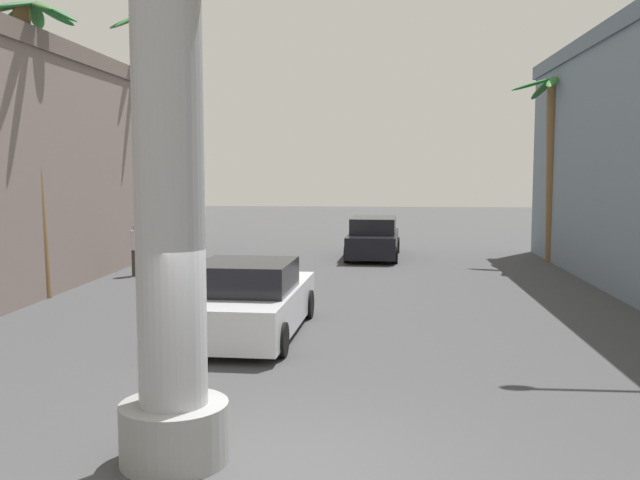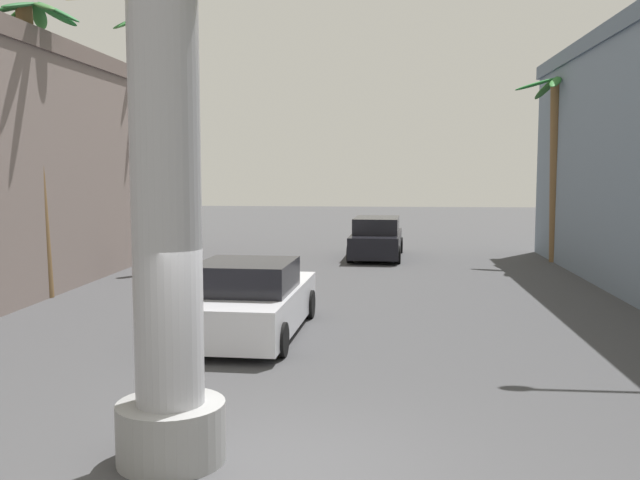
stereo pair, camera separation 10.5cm
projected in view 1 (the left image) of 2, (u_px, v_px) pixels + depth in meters
ground_plane at (335, 304)px, 17.99m from camera, size 94.97×94.97×0.00m
neon_sign_pole at (166, 23)px, 7.83m from camera, size 3.19×1.27×10.94m
car_lead at (249, 301)px, 14.63m from camera, size 2.29×5.03×1.56m
car_far at (373, 239)px, 27.50m from camera, size 2.13×4.85×1.56m
palm_tree_mid_left at (33, 123)px, 18.25m from camera, size 2.42×2.46×7.67m
palm_tree_far_right at (553, 149)px, 25.91m from camera, size 3.08×2.98×6.78m
palm_tree_far_left at (145, 105)px, 26.19m from camera, size 2.79×2.49×9.09m
pedestrian_far_left at (136, 245)px, 22.72m from camera, size 0.37×0.37×1.68m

